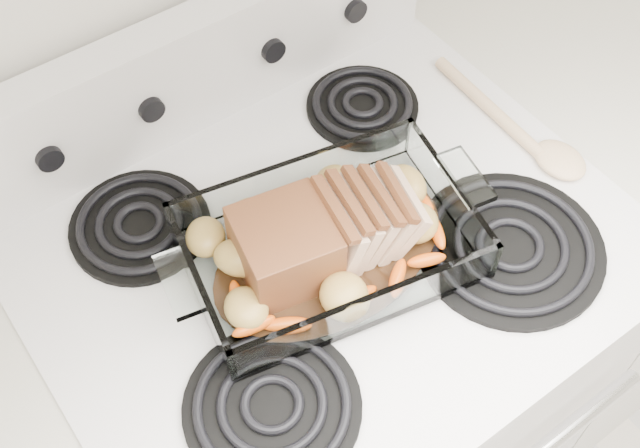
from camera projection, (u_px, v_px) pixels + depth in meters
electric_range at (322, 382)px, 1.44m from camera, size 0.78×0.70×1.12m
counter_right at (578, 213)px, 1.68m from camera, size 0.58×0.68×0.93m
baking_dish at (329, 247)px, 1.03m from camera, size 0.36×0.24×0.07m
pork_roast at (314, 241)px, 1.00m from camera, size 0.24×0.11×0.09m
roast_vegetables at (311, 227)px, 1.04m from camera, size 0.35×0.19×0.04m
wooden_spoon at (528, 136)px, 1.17m from camera, size 0.06×0.30×0.02m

